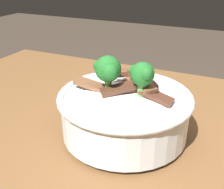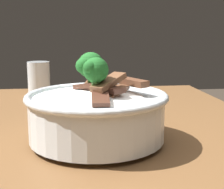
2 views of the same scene
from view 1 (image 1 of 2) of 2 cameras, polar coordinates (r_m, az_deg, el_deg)
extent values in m
cube|color=brown|center=(1.18, -14.36, -12.95)|extent=(0.06, 0.06, 0.78)
cylinder|color=silver|center=(0.51, 3.00, -8.06)|extent=(0.10, 0.10, 0.01)
cylinder|color=silver|center=(0.49, 3.10, -4.20)|extent=(0.23, 0.23, 0.07)
torus|color=silver|center=(0.47, 3.20, -0.45)|extent=(0.24, 0.24, 0.01)
ellipsoid|color=white|center=(0.48, 3.16, -1.98)|extent=(0.19, 0.19, 0.05)
cube|color=#4C2B1E|center=(0.46, 2.11, 1.23)|extent=(0.07, 0.06, 0.02)
cube|color=#4C2B1E|center=(0.46, 9.83, -0.46)|extent=(0.06, 0.03, 0.02)
cube|color=#4C2B1E|center=(0.47, 5.21, 1.40)|extent=(0.08, 0.07, 0.01)
cube|color=brown|center=(0.49, 6.02, 1.65)|extent=(0.07, 0.06, 0.01)
cube|color=brown|center=(0.47, 6.71, 2.88)|extent=(0.07, 0.06, 0.03)
cube|color=brown|center=(0.49, -3.76, 1.90)|extent=(0.08, 0.04, 0.01)
cube|color=brown|center=(0.52, 4.50, 4.55)|extent=(0.07, 0.06, 0.01)
cylinder|color=#6BA84C|center=(0.47, -0.38, 1.87)|extent=(0.01, 0.01, 0.03)
sphere|color=#1E6023|center=(0.46, -0.39, 5.32)|extent=(0.05, 0.05, 0.05)
sphere|color=#1E6023|center=(0.46, -2.22, 5.93)|extent=(0.02, 0.02, 0.02)
sphere|color=#1E6023|center=(0.44, 0.06, 4.64)|extent=(0.03, 0.03, 0.03)
cylinder|color=#5B9947|center=(0.45, 6.71, 0.82)|extent=(0.01, 0.01, 0.03)
sphere|color=#1E6023|center=(0.44, 6.90, 4.19)|extent=(0.04, 0.04, 0.04)
sphere|color=#1E6023|center=(0.45, 5.44, 4.82)|extent=(0.02, 0.02, 0.02)
sphere|color=#1E6023|center=(0.43, 7.70, 4.23)|extent=(0.02, 0.02, 0.02)
camera|label=2|loc=(0.53, 68.36, -2.02)|focal=52.47mm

